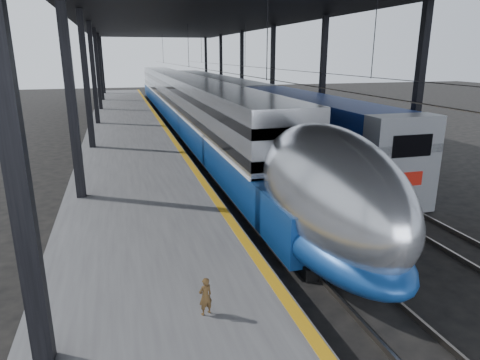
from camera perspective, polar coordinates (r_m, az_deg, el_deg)
name	(u,v)px	position (r m, az deg, el deg)	size (l,w,h in m)	color
ground	(257,255)	(14.64, 2.26, -9.94)	(160.00, 160.00, 0.00)	black
platform	(129,138)	(33.01, -14.60, 5.40)	(6.00, 80.00, 1.00)	#4C4C4F
yellow_strip	(166,130)	(33.09, -9.79, 6.61)	(0.30, 80.00, 0.01)	#C88C12
rails	(233,138)	(34.19, -0.99, 5.58)	(6.52, 80.00, 0.16)	slate
canopy	(197,17)	(33.11, -5.73, 20.86)	(18.00, 75.00, 9.47)	black
tgv_train	(187,104)	(39.77, -7.04, 10.00)	(3.21, 65.20, 4.59)	#B5B7BC
second_train	(233,101)	(43.14, -0.88, 10.54)	(3.01, 56.05, 4.15)	navy
child	(205,296)	(9.66, -4.64, -15.19)	(0.32, 0.21, 0.88)	#452F17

